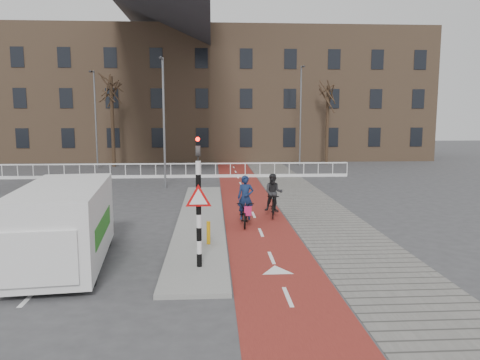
{
  "coord_description": "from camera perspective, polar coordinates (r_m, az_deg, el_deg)",
  "views": [
    {
      "loc": [
        -0.23,
        -14.29,
        4.21
      ],
      "look_at": [
        0.93,
        5.0,
        1.5
      ],
      "focal_mm": 35.0,
      "sensor_mm": 36.0,
      "label": 1
    }
  ],
  "objects": [
    {
      "name": "cyclist_near",
      "position": [
        17.81,
        0.68,
        -3.54
      ],
      "size": [
        0.8,
        1.89,
        1.92
      ],
      "rotation": [
        0.0,
        0.0,
        -0.09
      ],
      "color": "black",
      "rests_on": "bike_lane"
    },
    {
      "name": "cyclist_far",
      "position": [
        19.3,
        4.1,
        -2.35
      ],
      "size": [
        0.84,
        1.71,
        1.8
      ],
      "rotation": [
        0.0,
        0.0,
        -0.16
      ],
      "color": "black",
      "rests_on": "bike_lane"
    },
    {
      "name": "tree_right",
      "position": [
        40.64,
        10.6,
        6.58
      ],
      "size": [
        0.26,
        0.26,
        6.62
      ],
      "primitive_type": "cylinder",
      "color": "black",
      "rests_on": "ground"
    },
    {
      "name": "traffic_signal",
      "position": [
        12.48,
        -5.08,
        -2.3
      ],
      "size": [
        0.8,
        0.8,
        3.68
      ],
      "color": "black",
      "rests_on": "curb_island"
    },
    {
      "name": "streetlight_near",
      "position": [
        27.0,
        -9.25,
        6.75
      ],
      "size": [
        0.12,
        0.12,
        7.36
      ],
      "primitive_type": "cylinder",
      "color": "slate",
      "rests_on": "ground"
    },
    {
      "name": "bike_lane",
      "position": [
        24.71,
        0.63,
        -1.81
      ],
      "size": [
        2.5,
        60.0,
        0.01
      ],
      "primitive_type": "cube",
      "color": "maroon",
      "rests_on": "ground"
    },
    {
      "name": "streetlight_right",
      "position": [
        39.0,
        7.38,
        7.69
      ],
      "size": [
        0.12,
        0.12,
        8.11
      ],
      "primitive_type": "cylinder",
      "color": "slate",
      "rests_on": "ground"
    },
    {
      "name": "curb_island",
      "position": [
        18.76,
        -4.8,
        -4.82
      ],
      "size": [
        1.8,
        16.0,
        0.12
      ],
      "primitive_type": "cube",
      "color": "gray",
      "rests_on": "ground"
    },
    {
      "name": "railing",
      "position": [
        31.89,
        -12.01,
        0.78
      ],
      "size": [
        28.0,
        0.1,
        0.99
      ],
      "color": "silver",
      "rests_on": "ground"
    },
    {
      "name": "van",
      "position": [
        13.98,
        -20.62,
        -5.01
      ],
      "size": [
        2.67,
        5.47,
        2.26
      ],
      "rotation": [
        0.0,
        0.0,
        0.11
      ],
      "color": "silver",
      "rests_on": "ground"
    },
    {
      "name": "townhouse_row",
      "position": [
        46.51,
        -7.0,
        12.37
      ],
      "size": [
        46.0,
        10.0,
        15.9
      ],
      "color": "#7F6047",
      "rests_on": "ground"
    },
    {
      "name": "ground",
      "position": [
        14.9,
        -2.43,
        -8.44
      ],
      "size": [
        120.0,
        120.0,
        0.0
      ],
      "primitive_type": "plane",
      "color": "#38383A",
      "rests_on": "ground"
    },
    {
      "name": "streetlight_left",
      "position": [
        38.54,
        -17.18,
        6.99
      ],
      "size": [
        0.12,
        0.12,
        7.56
      ],
      "primitive_type": "cylinder",
      "color": "slate",
      "rests_on": "ground"
    },
    {
      "name": "tree_mid",
      "position": [
        39.39,
        -15.28,
        6.83
      ],
      "size": [
        0.29,
        0.29,
        7.23
      ],
      "primitive_type": "cylinder",
      "color": "black",
      "rests_on": "ground"
    },
    {
      "name": "bollard",
      "position": [
        14.98,
        -3.87,
        -6.44
      ],
      "size": [
        0.12,
        0.12,
        0.73
      ],
      "primitive_type": "cylinder",
      "color": "#E59F0C",
      "rests_on": "curb_island"
    },
    {
      "name": "sidewalk",
      "position": [
        25.07,
        7.03,
        -1.74
      ],
      "size": [
        3.0,
        60.0,
        0.01
      ],
      "primitive_type": "cube",
      "color": "slate",
      "rests_on": "ground"
    }
  ]
}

